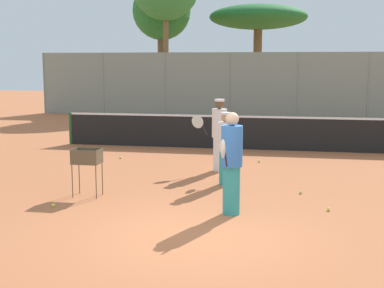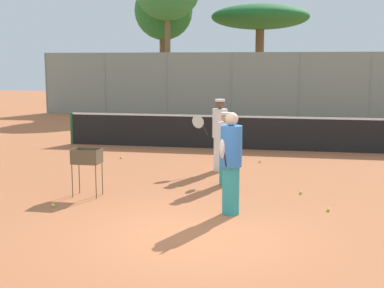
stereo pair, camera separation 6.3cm
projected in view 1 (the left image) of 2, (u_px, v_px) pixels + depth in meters
The scene contains 15 objects.
ground_plane at pixel (193, 235), 8.55m from camera, with size 80.00×80.00×0.00m, color #B7663D.
tennis_net at pixel (244, 132), 16.89m from camera, with size 11.79×0.10×1.07m.
back_fence at pixel (263, 85), 26.61m from camera, with size 23.56×0.08×3.23m.
tree_0 at pixel (258, 18), 31.96m from camera, with size 5.85×5.85×6.14m.
tree_1 at pixel (162, 12), 31.51m from camera, with size 3.43×3.43×7.47m.
player_white_outfit at pixel (232, 163), 9.59m from camera, with size 0.39×0.95×1.86m.
player_red_cap at pixel (219, 134), 13.48m from camera, with size 0.92×0.39×1.83m.
player_yellow_shirt at pixel (225, 147), 11.97m from camera, with size 0.36×0.88×1.64m.
ball_cart at pixel (87, 160), 10.93m from camera, with size 0.56×0.41×0.99m.
tennis_ball_0 at pixel (301, 192), 11.22m from camera, with size 0.07×0.07×0.07m, color #D1E54C.
tennis_ball_1 at pixel (329, 209), 9.93m from camera, with size 0.07×0.07×0.07m, color #D1E54C.
tennis_ball_2 at pixel (259, 161), 14.76m from camera, with size 0.07×0.07×0.07m, color #D1E54C.
tennis_ball_3 at pixel (53, 205), 10.20m from camera, with size 0.07×0.07×0.07m, color #D1E54C.
tennis_ball_4 at pixel (120, 158), 15.32m from camera, with size 0.07×0.07×0.07m, color #D1E54C.
parked_car at pixel (154, 99), 30.58m from camera, with size 4.20×1.70×1.60m.
Camera 1 is at (1.52, -8.09, 2.74)m, focal length 50.00 mm.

